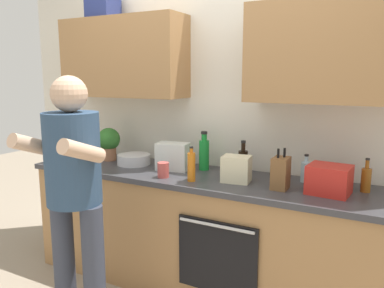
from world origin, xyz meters
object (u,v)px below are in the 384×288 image
object	(u,v)px
bottle_juice	(191,166)
grocery_bag_produce	(173,156)
person_standing	(74,184)
bottle_soy	(243,161)
grocery_bag_rice	(236,169)
knife_block	(281,173)
bottle_syrup	(366,179)
bottle_soda	(204,153)
mixing_bowl	(134,159)
potted_herb	(109,142)
bottle_water	(306,171)
grocery_bag_crisps	(329,180)
cup_ceramic	(163,170)

from	to	relation	value
bottle_juice	grocery_bag_produce	world-z (taller)	bottle_juice
person_standing	bottle_soy	bearing A→B (deg)	51.14
grocery_bag_rice	knife_block	bearing A→B (deg)	-4.47
person_standing	bottle_syrup	bearing A→B (deg)	29.22
bottle_soda	grocery_bag_rice	world-z (taller)	bottle_soda
mixing_bowl	grocery_bag_rice	xyz separation A→B (m)	(0.95, -0.09, 0.05)
bottle_juice	person_standing	bearing A→B (deg)	-130.40
bottle_soda	grocery_bag_produce	bearing A→B (deg)	-151.39
potted_herb	bottle_soda	bearing A→B (deg)	5.03
bottle_water	bottle_soda	distance (m)	0.78
person_standing	grocery_bag_crisps	distance (m)	1.59
bottle_soda	grocery_bag_crisps	bearing A→B (deg)	-11.00
bottle_soy	bottle_soda	distance (m)	0.32
grocery_bag_produce	potted_herb	bearing A→B (deg)	176.68
person_standing	cup_ceramic	distance (m)	0.66
bottle_water	bottle_syrup	bearing A→B (deg)	-7.99
person_standing	mixing_bowl	size ratio (longest dim) A/B	5.96
bottle_water	cup_ceramic	bearing A→B (deg)	-159.23
knife_block	bottle_soda	bearing A→B (deg)	161.17
person_standing	bottle_soda	distance (m)	1.04
cup_ceramic	mixing_bowl	bearing A→B (deg)	151.70
grocery_bag_rice	person_standing	bearing A→B (deg)	-137.09
bottle_syrup	grocery_bag_produce	world-z (taller)	bottle_syrup
person_standing	bottle_soda	size ratio (longest dim) A/B	5.35
mixing_bowl	cup_ceramic	bearing A→B (deg)	-28.30
cup_ceramic	mixing_bowl	world-z (taller)	cup_ceramic
bottle_juice	grocery_bag_crisps	distance (m)	0.90
bottle_water	potted_herb	world-z (taller)	potted_herb
potted_herb	bottle_syrup	bearing A→B (deg)	1.03
bottle_juice	mixing_bowl	world-z (taller)	bottle_juice
bottle_syrup	bottle_soy	world-z (taller)	bottle_soy
bottle_water	bottle_soda	world-z (taller)	bottle_soda
bottle_soy	potted_herb	distance (m)	1.21
bottle_juice	bottle_soy	bearing A→B (deg)	53.98
bottle_soy	potted_herb	size ratio (longest dim) A/B	0.90
grocery_bag_produce	grocery_bag_crisps	bearing A→B (deg)	-3.41
cup_ceramic	potted_herb	size ratio (longest dim) A/B	0.39
bottle_water	bottle_juice	distance (m)	0.79
grocery_bag_produce	grocery_bag_rice	xyz separation A→B (m)	(0.56, -0.09, -0.02)
cup_ceramic	grocery_bag_crisps	distance (m)	1.13
bottle_juice	potted_herb	bearing A→B (deg)	164.70
bottle_water	knife_block	xyz separation A→B (m)	(-0.11, -0.24, 0.03)
grocery_bag_crisps	grocery_bag_produce	bearing A→B (deg)	176.59
bottle_syrup	bottle_soda	bearing A→B (deg)	177.97
bottle_soy	bottle_juice	xyz separation A→B (m)	(-0.25, -0.35, 0.01)
cup_ceramic	knife_block	xyz separation A→B (m)	(0.82, 0.12, 0.05)
grocery_bag_crisps	grocery_bag_rice	xyz separation A→B (m)	(-0.61, -0.02, 0.00)
bottle_water	bottle_soda	bearing A→B (deg)	-179.07
person_standing	cup_ceramic	size ratio (longest dim) A/B	14.85
bottle_syrup	bottle_soy	bearing A→B (deg)	176.67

